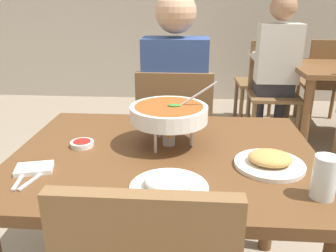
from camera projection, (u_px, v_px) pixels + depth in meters
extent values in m
cube|color=brown|center=(165.00, 157.00, 1.31)|extent=(1.14, 0.87, 0.04)
cylinder|color=brown|center=(75.00, 185.00, 1.82)|extent=(0.07, 0.07, 0.68)
cylinder|color=brown|center=(271.00, 192.00, 1.75)|extent=(0.07, 0.07, 0.68)
cube|color=brown|center=(176.00, 139.00, 2.17)|extent=(0.44, 0.44, 0.03)
cube|color=brown|center=(174.00, 113.00, 1.90)|extent=(0.42, 0.04, 0.45)
cylinder|color=brown|center=(204.00, 159.00, 2.41)|extent=(0.04, 0.04, 0.42)
cylinder|color=brown|center=(150.00, 158.00, 2.44)|extent=(0.04, 0.04, 0.42)
cylinder|color=brown|center=(205.00, 187.00, 2.06)|extent=(0.04, 0.04, 0.42)
cylinder|color=brown|center=(142.00, 185.00, 2.08)|extent=(0.04, 0.04, 0.42)
cylinder|color=#2D2D38|center=(191.00, 168.00, 2.25)|extent=(0.10, 0.10, 0.45)
cylinder|color=#2D2D38|center=(160.00, 167.00, 2.27)|extent=(0.10, 0.10, 0.45)
cube|color=#2D2D38|center=(175.00, 129.00, 2.12)|extent=(0.32, 0.32, 0.12)
cube|color=#334C8C|center=(175.00, 83.00, 1.94)|extent=(0.36, 0.20, 0.50)
sphere|color=tan|center=(176.00, 12.00, 1.81)|extent=(0.22, 0.22, 0.22)
cylinder|color=#334C8C|center=(203.00, 84.00, 2.13)|extent=(0.08, 0.28, 0.08)
cylinder|color=#334C8C|center=(151.00, 83.00, 2.15)|extent=(0.08, 0.28, 0.08)
cylinder|color=silver|center=(192.00, 133.00, 1.35)|extent=(0.01, 0.01, 0.10)
cylinder|color=silver|center=(159.00, 126.00, 1.43)|extent=(0.01, 0.01, 0.10)
cylinder|color=silver|center=(155.00, 140.00, 1.28)|extent=(0.01, 0.01, 0.10)
torus|color=silver|center=(169.00, 121.00, 1.34)|extent=(0.21, 0.21, 0.01)
cylinder|color=#B2B2B7|center=(169.00, 140.00, 1.37)|extent=(0.05, 0.05, 0.04)
cone|color=orange|center=(169.00, 133.00, 1.35)|extent=(0.02, 0.02, 0.04)
cylinder|color=white|center=(169.00, 114.00, 1.33)|extent=(0.30, 0.30, 0.06)
cylinder|color=#994C1E|center=(169.00, 107.00, 1.32)|extent=(0.26, 0.26, 0.01)
ellipsoid|color=#388433|center=(174.00, 105.00, 1.31)|extent=(0.05, 0.03, 0.01)
cylinder|color=silver|center=(193.00, 98.00, 1.32)|extent=(0.18, 0.01, 0.13)
cylinder|color=white|center=(169.00, 188.00, 1.04)|extent=(0.24, 0.24, 0.01)
ellipsoid|color=white|center=(169.00, 181.00, 1.03)|extent=(0.15, 0.13, 0.04)
cylinder|color=white|center=(269.00, 165.00, 1.19)|extent=(0.24, 0.24, 0.01)
ellipsoid|color=tan|center=(270.00, 158.00, 1.18)|extent=(0.15, 0.13, 0.04)
cylinder|color=white|center=(82.00, 144.00, 1.35)|extent=(0.09, 0.09, 0.02)
cylinder|color=maroon|center=(82.00, 142.00, 1.35)|extent=(0.07, 0.07, 0.01)
cube|color=white|center=(34.00, 169.00, 1.16)|extent=(0.14, 0.11, 0.02)
cube|color=silver|center=(22.00, 177.00, 1.12)|extent=(0.04, 0.17, 0.01)
cube|color=silver|center=(37.00, 177.00, 1.11)|extent=(0.05, 0.17, 0.01)
cylinder|color=silver|center=(325.00, 177.00, 0.99)|extent=(0.07, 0.07, 0.13)
cylinder|color=orange|center=(323.00, 184.00, 1.00)|extent=(0.06, 0.06, 0.08)
cylinder|color=brown|center=(306.00, 120.00, 2.79)|extent=(0.07, 0.07, 0.68)
cylinder|color=brown|center=(285.00, 98.00, 3.42)|extent=(0.07, 0.07, 0.68)
cube|color=brown|center=(274.00, 96.00, 3.13)|extent=(0.45, 0.45, 0.03)
cube|color=brown|center=(272.00, 65.00, 3.23)|extent=(0.42, 0.05, 0.45)
cylinder|color=brown|center=(253.00, 126.00, 3.05)|extent=(0.04, 0.04, 0.42)
cylinder|color=brown|center=(297.00, 127.00, 3.01)|extent=(0.04, 0.04, 0.42)
cylinder|color=brown|center=(248.00, 112.00, 3.40)|extent=(0.04, 0.04, 0.42)
cylinder|color=brown|center=(287.00, 114.00, 3.37)|extent=(0.04, 0.04, 0.42)
cube|color=brown|center=(322.00, 84.00, 3.57)|extent=(0.47, 0.47, 0.03)
cube|color=brown|center=(332.00, 64.00, 3.30)|extent=(0.42, 0.07, 0.45)
cylinder|color=brown|center=(333.00, 100.00, 3.80)|extent=(0.04, 0.04, 0.42)
cylinder|color=brown|center=(297.00, 99.00, 3.85)|extent=(0.04, 0.04, 0.42)
cylinder|color=brown|center=(304.00, 109.00, 3.50)|extent=(0.04, 0.04, 0.42)
cylinder|color=brown|center=(336.00, 138.00, 2.78)|extent=(0.04, 0.04, 0.42)
cube|color=brown|center=(258.00, 83.00, 3.61)|extent=(0.45, 0.45, 0.03)
cube|color=brown|center=(280.00, 60.00, 3.52)|extent=(0.05, 0.42, 0.45)
cylinder|color=brown|center=(236.00, 98.00, 3.88)|extent=(0.04, 0.04, 0.42)
cylinder|color=brown|center=(241.00, 108.00, 3.52)|extent=(0.04, 0.04, 0.42)
cylinder|color=brown|center=(270.00, 99.00, 3.86)|extent=(0.04, 0.04, 0.42)
cylinder|color=brown|center=(279.00, 109.00, 3.51)|extent=(0.04, 0.04, 0.42)
cylinder|color=#2D2D38|center=(279.00, 115.00, 3.28)|extent=(0.10, 0.10, 0.45)
cylinder|color=#2D2D38|center=(258.00, 114.00, 3.29)|extent=(0.10, 0.10, 0.45)
cube|color=#2D2D38|center=(273.00, 86.00, 3.15)|extent=(0.32, 0.32, 0.12)
cube|color=beige|center=(278.00, 54.00, 2.97)|extent=(0.36, 0.20, 0.50)
sphere|color=#A57756|center=(284.00, 7.00, 2.83)|extent=(0.22, 0.22, 0.22)
cylinder|color=beige|center=(291.00, 56.00, 3.16)|extent=(0.08, 0.28, 0.08)
cylinder|color=beige|center=(255.00, 56.00, 3.18)|extent=(0.08, 0.28, 0.08)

